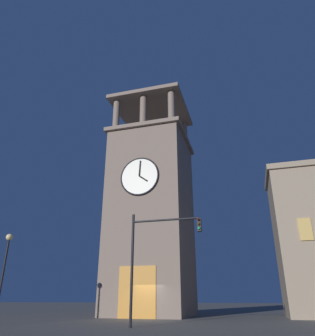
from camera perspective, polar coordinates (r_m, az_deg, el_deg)
The scene contains 4 objects.
ground_plane at distance 26.38m, azimuth -2.33°, elevation -25.59°, with size 200.00×200.00×0.00m, color #56544F.
clocktower at distance 32.25m, azimuth -1.05°, elevation -8.37°, with size 7.82×8.35×24.46m.
traffic_signal_near at distance 19.16m, azimuth -0.71°, elevation -14.21°, with size 4.26×0.41×6.31m.
street_lamp at distance 23.64m, azimuth -25.66°, elevation -14.68°, with size 0.44×0.44×5.49m.
Camera 1 is at (-8.25, 25.01, 1.48)m, focal length 33.94 mm.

